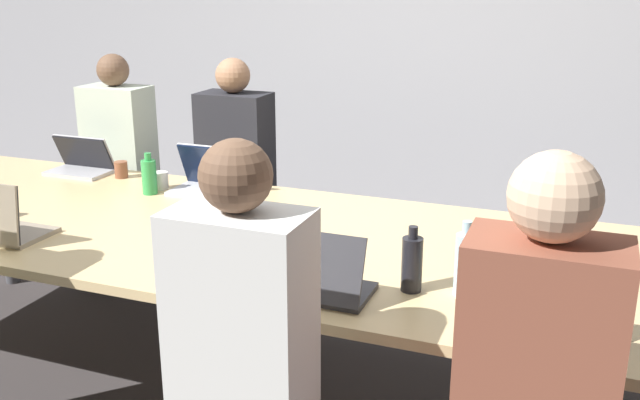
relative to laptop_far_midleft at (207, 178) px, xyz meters
The scene contains 18 objects.
ground_plane 1.10m from the laptop_far_midleft, 41.78° to the right, with size 24.00×24.00×0.00m, color #383333.
curtain_wall 2.07m from the laptop_far_midleft, 74.35° to the left, with size 12.00×0.06×2.80m.
conference_table 0.73m from the laptop_far_midleft, 41.78° to the right, with size 4.34×1.39×0.76m.
laptop_far_midleft is the anchor object (origin of this frame).
person_far_midleft 0.45m from the laptop_far_midleft, 97.29° to the left, with size 0.40×0.24×1.40m.
cup_far_midleft 0.26m from the laptop_far_midleft, 169.26° to the right, with size 0.08×0.08×0.09m.
bottle_far_midleft 0.29m from the laptop_far_midleft, 150.67° to the right, with size 0.08×0.08×0.22m.
laptop_near_right 2.02m from the laptop_far_midleft, 28.80° to the right, with size 0.34×0.24×0.24m.
bottle_near_right 1.67m from the laptop_far_midleft, 28.24° to the right, with size 0.07×0.07×0.27m.
laptop_far_left 0.86m from the laptop_far_midleft, behind, with size 0.35×0.22×0.21m.
person_far_left 0.94m from the laptop_far_midleft, 154.42° to the left, with size 0.40×0.24×1.40m.
cup_far_left 0.59m from the laptop_far_midleft, behind, with size 0.07×0.07×0.09m.
laptop_near_midright 1.42m from the laptop_far_midleft, 44.61° to the right, with size 0.34×0.25×0.25m.
person_near_midright 1.75m from the laptop_far_midleft, 57.04° to the right, with size 0.40×0.24×1.42m.
cup_near_midright 1.18m from the laptop_far_midleft, 50.25° to the right, with size 0.09×0.09×0.09m.
bottle_near_midright 1.53m from the laptop_far_midleft, 32.50° to the right, with size 0.07×0.07×0.24m.
stapler 0.87m from the laptop_far_midleft, 37.49° to the right, with size 0.10×0.15×0.05m.
notebook 0.67m from the laptop_far_midleft, 53.65° to the right, with size 0.26×0.20×0.02m.
Camera 1 is at (1.29, -2.63, 1.82)m, focal length 40.00 mm.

